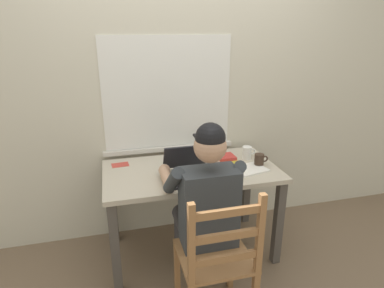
{
  "coord_description": "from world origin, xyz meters",
  "views": [
    {
      "loc": [
        -0.56,
        -2.17,
        1.73
      ],
      "look_at": [
        -0.01,
        -0.05,
        0.95
      ],
      "focal_mm": 30.39,
      "sensor_mm": 36.0,
      "label": 1
    }
  ],
  "objects_px": {
    "laptop": "(189,170)",
    "book_stack_main": "(226,160)",
    "computer_mouse": "(232,176)",
    "coffee_mug_spare": "(205,151)",
    "seated_person": "(204,203)",
    "wooden_chair": "(217,260)",
    "desk": "(191,182)",
    "landscape_photo_print": "(120,165)",
    "coffee_mug_white": "(247,153)",
    "coffee_mug_dark": "(259,160)"
  },
  "relations": [
    {
      "from": "laptop",
      "to": "book_stack_main",
      "type": "bearing_deg",
      "value": 22.99
    },
    {
      "from": "computer_mouse",
      "to": "coffee_mug_spare",
      "type": "relative_size",
      "value": 0.81
    },
    {
      "from": "seated_person",
      "to": "coffee_mug_spare",
      "type": "bearing_deg",
      "value": 72.91
    },
    {
      "from": "wooden_chair",
      "to": "computer_mouse",
      "type": "xyz_separation_m",
      "value": [
        0.27,
        0.49,
        0.29
      ]
    },
    {
      "from": "seated_person",
      "to": "coffee_mug_spare",
      "type": "distance_m",
      "value": 0.67
    },
    {
      "from": "desk",
      "to": "landscape_photo_print",
      "type": "xyz_separation_m",
      "value": [
        -0.52,
        0.22,
        0.11
      ]
    },
    {
      "from": "seated_person",
      "to": "coffee_mug_spare",
      "type": "xyz_separation_m",
      "value": [
        0.19,
        0.63,
        0.1
      ]
    },
    {
      "from": "seated_person",
      "to": "coffee_mug_white",
      "type": "bearing_deg",
      "value": 45.0
    },
    {
      "from": "coffee_mug_white",
      "to": "coffee_mug_dark",
      "type": "xyz_separation_m",
      "value": [
        0.03,
        -0.16,
        -0.0
      ]
    },
    {
      "from": "seated_person",
      "to": "computer_mouse",
      "type": "distance_m",
      "value": 0.34
    },
    {
      "from": "seated_person",
      "to": "wooden_chair",
      "type": "relative_size",
      "value": 1.33
    },
    {
      "from": "laptop",
      "to": "book_stack_main",
      "type": "relative_size",
      "value": 1.81
    },
    {
      "from": "desk",
      "to": "computer_mouse",
      "type": "relative_size",
      "value": 13.02
    },
    {
      "from": "coffee_mug_white",
      "to": "book_stack_main",
      "type": "distance_m",
      "value": 0.22
    },
    {
      "from": "computer_mouse",
      "to": "coffee_mug_white",
      "type": "xyz_separation_m",
      "value": [
        0.25,
        0.31,
        0.03
      ]
    },
    {
      "from": "seated_person",
      "to": "book_stack_main",
      "type": "distance_m",
      "value": 0.54
    },
    {
      "from": "coffee_mug_spare",
      "to": "desk",
      "type": "bearing_deg",
      "value": -129.09
    },
    {
      "from": "coffee_mug_dark",
      "to": "coffee_mug_spare",
      "type": "height_order",
      "value": "coffee_mug_spare"
    },
    {
      "from": "laptop",
      "to": "coffee_mug_dark",
      "type": "relative_size",
      "value": 3.03
    },
    {
      "from": "seated_person",
      "to": "computer_mouse",
      "type": "relative_size",
      "value": 12.41
    },
    {
      "from": "laptop",
      "to": "computer_mouse",
      "type": "bearing_deg",
      "value": -18.41
    },
    {
      "from": "wooden_chair",
      "to": "coffee_mug_spare",
      "type": "bearing_deg",
      "value": 77.98
    },
    {
      "from": "wooden_chair",
      "to": "landscape_photo_print",
      "type": "distance_m",
      "value": 1.08
    },
    {
      "from": "wooden_chair",
      "to": "laptop",
      "type": "bearing_deg",
      "value": 92.27
    },
    {
      "from": "coffee_mug_spare",
      "to": "coffee_mug_white",
      "type": "bearing_deg",
      "value": -19.69
    },
    {
      "from": "laptop",
      "to": "desk",
      "type": "bearing_deg",
      "value": 68.38
    },
    {
      "from": "coffee_mug_dark",
      "to": "landscape_photo_print",
      "type": "distance_m",
      "value": 1.08
    },
    {
      "from": "desk",
      "to": "wooden_chair",
      "type": "relative_size",
      "value": 1.39
    },
    {
      "from": "seated_person",
      "to": "coffee_mug_spare",
      "type": "relative_size",
      "value": 10.07
    },
    {
      "from": "wooden_chair",
      "to": "coffee_mug_white",
      "type": "distance_m",
      "value": 1.0
    },
    {
      "from": "wooden_chair",
      "to": "coffee_mug_white",
      "type": "relative_size",
      "value": 8.3
    },
    {
      "from": "book_stack_main",
      "to": "landscape_photo_print",
      "type": "xyz_separation_m",
      "value": [
        -0.8,
        0.2,
        -0.03
      ]
    },
    {
      "from": "coffee_mug_spare",
      "to": "book_stack_main",
      "type": "xyz_separation_m",
      "value": [
        0.11,
        -0.19,
        -0.02
      ]
    },
    {
      "from": "seated_person",
      "to": "computer_mouse",
      "type": "bearing_deg",
      "value": 37.7
    },
    {
      "from": "wooden_chair",
      "to": "laptop",
      "type": "distance_m",
      "value": 0.67
    },
    {
      "from": "coffee_mug_white",
      "to": "laptop",
      "type": "bearing_deg",
      "value": -158.38
    },
    {
      "from": "wooden_chair",
      "to": "computer_mouse",
      "type": "distance_m",
      "value": 0.63
    },
    {
      "from": "coffee_mug_dark",
      "to": "book_stack_main",
      "type": "relative_size",
      "value": 0.6
    },
    {
      "from": "coffee_mug_spare",
      "to": "landscape_photo_print",
      "type": "bearing_deg",
      "value": 179.28
    },
    {
      "from": "landscape_photo_print",
      "to": "wooden_chair",
      "type": "bearing_deg",
      "value": -66.22
    },
    {
      "from": "coffee_mug_white",
      "to": "desk",
      "type": "bearing_deg",
      "value": -169.23
    },
    {
      "from": "seated_person",
      "to": "book_stack_main",
      "type": "bearing_deg",
      "value": 55.31
    },
    {
      "from": "coffee_mug_white",
      "to": "coffee_mug_spare",
      "type": "bearing_deg",
      "value": 160.31
    },
    {
      "from": "landscape_photo_print",
      "to": "laptop",
      "type": "bearing_deg",
      "value": -40.1
    },
    {
      "from": "laptop",
      "to": "landscape_photo_print",
      "type": "distance_m",
      "value": 0.58
    },
    {
      "from": "computer_mouse",
      "to": "coffee_mug_dark",
      "type": "distance_m",
      "value": 0.32
    },
    {
      "from": "wooden_chair",
      "to": "book_stack_main",
      "type": "distance_m",
      "value": 0.84
    },
    {
      "from": "wooden_chair",
      "to": "landscape_photo_print",
      "type": "xyz_separation_m",
      "value": [
        -0.49,
        0.92,
        0.27
      ]
    },
    {
      "from": "wooden_chair",
      "to": "coffee_mug_spare",
      "type": "height_order",
      "value": "wooden_chair"
    },
    {
      "from": "wooden_chair",
      "to": "computer_mouse",
      "type": "relative_size",
      "value": 9.36
    }
  ]
}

